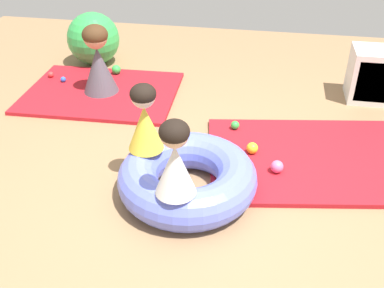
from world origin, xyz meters
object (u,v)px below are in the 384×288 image
Objects in this scene: play_ball_teal at (238,162)px; play_ball_pink at (277,167)px; play_ball_red at (51,75)px; play_ball_blue at (63,79)px; exercise_ball_large at (93,39)px; play_ball_green_second at (235,125)px; inflatable_cushion at (187,177)px; play_ball_green at (116,70)px; storage_cube at (371,75)px; adult_seated at (98,60)px; child_in_white at (175,159)px; play_ball_yellow at (252,148)px; child_in_yellow at (145,118)px.

play_ball_teal is 0.33m from play_ball_pink.
play_ball_red reaches higher than play_ball_blue.
play_ball_red is 0.10× the size of exercise_ball_large.
play_ball_blue is at bearing 148.20° from play_ball_teal.
inflatable_cushion is at bearing -105.42° from play_ball_green_second.
play_ball_green reaches higher than play_ball_pink.
storage_cube reaches higher than play_ball_green.
play_ball_green is 2.32m from play_ball_teal.
play_ball_blue is (-1.80, 1.71, -0.08)m from inflatable_cushion.
exercise_ball_large is (-0.40, 0.37, 0.23)m from play_ball_green.
play_ball_teal is 1.61× the size of play_ball_blue.
child_in_white is at bearing 29.18° from adult_seated.
play_ball_yellow is 0.18× the size of storage_cube.
play_ball_green reaches higher than play_ball_blue.
play_ball_green is 1.60× the size of play_ball_red.
adult_seated is 2.01m from play_ball_yellow.
play_ball_green_second reaches higher than play_ball_red.
play_ball_red is 0.64× the size of play_ball_pink.
play_ball_blue is (-1.45, 1.59, -0.51)m from child_in_yellow.
inflatable_cushion is 0.56m from child_in_yellow.
adult_seated is 1.34× the size of storage_cube.
play_ball_green reaches higher than play_ball_yellow.
inflatable_cushion reaches higher than play_ball_green.
child_in_white is 2.99m from play_ball_red.
play_ball_red is (-1.99, 1.80, -0.08)m from inflatable_cushion.
adult_seated reaches higher than play_ball_pink.
play_ball_green is 2.57m from play_ball_pink.
play_ball_pink reaches higher than play_ball_red.
play_ball_pink is (1.96, -1.20, -0.31)m from adult_seated.
play_ball_teal is at bearing 49.92° from adult_seated.
play_ball_yellow reaches higher than play_ball_blue.
adult_seated reaches higher than play_ball_green_second.
play_ball_green is at bearing 121.71° from inflatable_cushion.
exercise_ball_large is 1.16× the size of storage_cube.
adult_seated is (-0.93, 1.44, -0.17)m from child_in_yellow.
storage_cube is at bearing 35.68° from play_ball_green_second.
play_ball_pink is (1.94, -1.68, -0.00)m from play_ball_green.
storage_cube is at bearing -7.66° from exercise_ball_large.
exercise_ball_large is at bearing -59.23° from child_in_yellow.
play_ball_green is at bearing -42.44° from exercise_ball_large.
storage_cube reaches higher than inflatable_cushion.
storage_cube is at bearing -136.06° from child_in_yellow.
storage_cube is (1.97, 1.84, -0.30)m from child_in_yellow.
play_ball_green_second is at bearing -19.63° from play_ball_red.
exercise_ball_large reaches higher than play_ball_green.
play_ball_yellow is at bearing -40.28° from exercise_ball_large.
play_ball_teal is 2.53m from play_ball_blue.
child_in_yellow is 5.17× the size of play_ball_pink.
play_ball_yellow is at bearing -39.76° from play_ball_green.
adult_seated is 2.32m from play_ball_pink.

